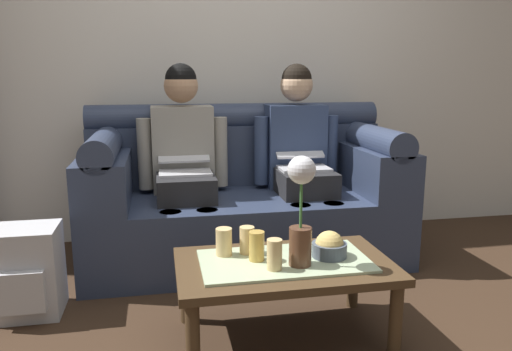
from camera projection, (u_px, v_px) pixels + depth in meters
name	position (u px, v px, depth m)	size (l,w,h in m)	color
ground_plane	(289.00, 349.00, 2.12)	(14.00, 14.00, 0.00)	#382619
back_wall_patterned	(230.00, 31.00, 3.46)	(6.00, 0.12, 2.90)	silver
couch	(243.00, 198.00, 3.17)	(1.94, 0.88, 0.96)	#2D3851
person_left	(184.00, 157.00, 3.04)	(0.56, 0.67, 1.22)	#232326
person_right	(299.00, 153.00, 3.18)	(0.56, 0.67, 1.22)	#232326
coffee_table	(284.00, 271.00, 2.16)	(0.93, 0.56, 0.37)	#47331E
flower_vase	(301.00, 207.00, 2.04)	(0.12, 0.12, 0.47)	brown
snack_bowl	(329.00, 247.00, 2.18)	(0.15, 0.15, 0.13)	#4C5666
cup_near_left	(257.00, 246.00, 2.13)	(0.07, 0.07, 0.13)	gold
cup_near_right	(224.00, 242.00, 2.19)	(0.07, 0.07, 0.12)	#DBB77A
cup_far_center	(274.00, 254.00, 2.03)	(0.06, 0.06, 0.13)	#DBB77A
cup_far_left	(247.00, 240.00, 2.21)	(0.07, 0.07, 0.12)	#DBB77A
backpack_left	(29.00, 272.00, 2.40)	(0.29, 0.31, 0.44)	#B7B7BC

